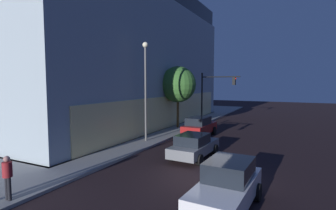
# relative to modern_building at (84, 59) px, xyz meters

# --- Properties ---
(ground_plane) EXTENTS (120.00, 120.00, 0.00)m
(ground_plane) POSITION_rel_modern_building_xyz_m (-13.31, -20.12, -7.73)
(ground_plane) COLOR black
(modern_building) EXTENTS (31.20, 24.81, 15.60)m
(modern_building) POSITION_rel_modern_building_xyz_m (0.00, 0.00, 0.00)
(modern_building) COLOR #4C4C51
(modern_building) RESTS_ON ground
(traffic_light_far_corner) EXTENTS (0.62, 4.79, 5.82)m
(traffic_light_far_corner) POSITION_rel_modern_building_xyz_m (5.71, -15.08, -3.68)
(traffic_light_far_corner) COLOR black
(traffic_light_far_corner) RESTS_ON sidewalk_corner
(street_lamp_sidewalk) EXTENTS (0.44, 0.44, 7.74)m
(street_lamp_sidewalk) POSITION_rel_modern_building_xyz_m (-7.37, -13.45, -2.70)
(street_lamp_sidewalk) COLOR #565656
(street_lamp_sidewalk) RESTS_ON sidewalk_corner
(sidewalk_tree) EXTENTS (3.71, 3.71, 6.29)m
(sidewalk_tree) POSITION_rel_modern_building_xyz_m (-0.37, -13.07, -3.16)
(sidewalk_tree) COLOR brown
(sidewalk_tree) RESTS_ON sidewalk_corner
(pedestrian_waiting) EXTENTS (0.36, 0.36, 1.76)m
(pedestrian_waiting) POSITION_rel_modern_building_xyz_m (-18.94, -14.18, -6.53)
(pedestrian_waiting) COLOR black
(pedestrian_waiting) RESTS_ON sidewalk_corner
(car_white) EXTENTS (4.54, 2.13, 1.82)m
(car_white) POSITION_rel_modern_building_xyz_m (-15.58, -21.96, -6.83)
(car_white) COLOR silver
(car_white) RESTS_ON ground
(car_grey) EXTENTS (4.48, 2.18, 1.55)m
(car_grey) POSITION_rel_modern_building_xyz_m (-9.76, -18.43, -6.94)
(car_grey) COLOR slate
(car_grey) RESTS_ON ground
(car_red) EXTENTS (4.53, 2.06, 1.75)m
(car_red) POSITION_rel_modern_building_xyz_m (-3.23, -16.46, -6.83)
(car_red) COLOR maroon
(car_red) RESTS_ON ground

